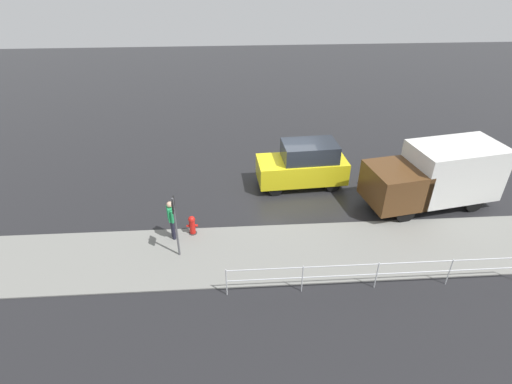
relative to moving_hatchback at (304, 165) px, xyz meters
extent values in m
plane|color=black|center=(0.64, 0.46, -1.03)|extent=(60.00, 60.00, 0.00)
cube|color=slate|center=(0.64, 4.66, -1.01)|extent=(24.00, 3.20, 0.04)
cube|color=yellow|center=(0.09, 0.01, -0.23)|extent=(4.00, 1.95, 0.99)
cube|color=#1E232B|center=(-0.22, -0.01, 0.65)|extent=(2.43, 1.64, 0.77)
cylinder|color=black|center=(1.33, 0.80, -0.73)|extent=(0.61, 0.26, 0.60)
cylinder|color=black|center=(1.42, -0.62, -0.73)|extent=(0.61, 0.26, 0.60)
cylinder|color=black|center=(-1.24, 0.64, -0.73)|extent=(0.61, 0.26, 0.60)
cylinder|color=black|center=(-1.15, -0.79, -0.73)|extent=(0.61, 0.26, 0.60)
cube|color=#513319|center=(-3.27, 2.19, 0.12)|extent=(2.35, 2.42, 1.50)
cube|color=silver|center=(-5.80, 1.75, 0.47)|extent=(3.89, 2.69, 2.20)
cylinder|color=black|center=(-3.53, 3.04, -0.63)|extent=(0.84, 0.41, 0.80)
cylinder|color=black|center=(-3.22, 1.31, -0.63)|extent=(0.84, 0.41, 0.80)
cylinder|color=black|center=(-6.62, 2.50, -0.63)|extent=(0.84, 0.41, 0.80)
cylinder|color=black|center=(-6.31, 0.76, -0.63)|extent=(0.84, 0.41, 0.80)
cylinder|color=red|center=(4.73, 3.35, -0.72)|extent=(0.22, 0.22, 0.62)
sphere|color=red|center=(4.73, 3.35, -0.35)|extent=(0.26, 0.26, 0.26)
cylinder|color=red|center=(4.57, 3.35, -0.64)|extent=(0.10, 0.09, 0.09)
cylinder|color=red|center=(4.89, 3.35, -0.64)|extent=(0.10, 0.09, 0.09)
cylinder|color=#2D2D2D|center=(4.73, 3.35, -1.00)|extent=(0.31, 0.31, 0.06)
cube|color=#1E8C4C|center=(5.42, 3.56, 0.10)|extent=(0.34, 0.42, 0.55)
sphere|color=tan|center=(5.42, 3.56, 0.48)|extent=(0.22, 0.22, 0.22)
cylinder|color=#1E1E2D|center=(5.44, 3.48, -0.60)|extent=(0.13, 0.13, 0.85)
cylinder|color=#1E1E2D|center=(5.39, 3.65, -0.60)|extent=(0.13, 0.13, 0.85)
cylinder|color=#1E8C4C|center=(5.49, 3.33, 0.10)|extent=(0.09, 0.09, 0.50)
cylinder|color=#1E8C4C|center=(5.35, 3.79, 0.10)|extent=(0.09, 0.09, 0.50)
cylinder|color=#B7BABF|center=(-3.59, 6.53, -0.50)|extent=(0.04, 0.04, 1.05)
cylinder|color=#B7BABF|center=(-1.24, 6.53, -0.50)|extent=(0.04, 0.04, 1.05)
cylinder|color=#B7BABF|center=(1.11, 6.53, -0.50)|extent=(0.04, 0.04, 1.05)
cylinder|color=#B7BABF|center=(3.46, 6.53, -0.50)|extent=(0.04, 0.04, 1.05)
cylinder|color=#B7BABF|center=(-1.24, 6.53, -0.03)|extent=(9.39, 0.04, 0.04)
cylinder|color=#B7BABF|center=(-1.24, 6.53, -0.45)|extent=(9.39, 0.04, 0.04)
cylinder|color=#4C4C51|center=(5.12, 4.56, 0.17)|extent=(0.07, 0.07, 2.40)
cube|color=black|center=(5.12, 4.56, 1.12)|extent=(0.04, 0.44, 0.44)
camera|label=1|loc=(3.14, 15.47, 8.32)|focal=28.00mm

